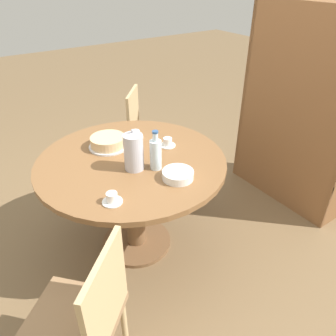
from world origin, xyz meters
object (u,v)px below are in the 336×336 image
Objects in this scene: chair_b at (148,134)px; cup_b at (136,135)px; coffee_pot at (134,151)px; water_bottle at (156,154)px; cake_main at (108,142)px; cup_a at (112,199)px; bookshelf at (296,115)px; chair_a at (83,318)px; cup_c at (168,143)px.

cup_b is (0.52, -0.41, 0.31)m from chair_b.
coffee_pot is 1.05× the size of water_bottle.
cup_b is (-0.36, 0.21, -0.10)m from coffee_pot.
cake_main is 0.64m from cup_a.
cake_main is 2.42× the size of cup_a.
bookshelf is at bearing -97.03° from chair_b.
cake_main is (-0.94, 0.61, 0.33)m from chair_a.
coffee_pot reaches higher than chair_a.
water_bottle reaches higher than chair_a.
cup_a is 0.71m from cup_c.
cup_b is at bearing -177.16° from chair_b.
cup_c is at bearing 173.83° from chair_a.
chair_a is 7.90× the size of cup_b.
chair_b is 1.33m from bookshelf.
cup_b is (-0.96, 0.83, 0.31)m from chair_a.
water_bottle is 2.30× the size of cup_c.
chair_b reaches higher than cake_main.
bookshelf is (-0.51, 2.10, 0.32)m from chair_a.
coffee_pot is 2.41× the size of cup_c.
bookshelf is (0.96, 0.86, 0.32)m from chair_b.
water_bottle is at bearing 89.77° from bookshelf.
cake_main is at bearing 156.38° from cup_a.
water_bottle is at bearing 57.28° from coffee_pot.
chair_b reaches higher than cup_a.
chair_a is 1.24m from cup_c.
coffee_pot is at bearing -30.37° from cup_b.
cup_a is at bearing -38.87° from cup_b.
cake_main is 2.42× the size of cup_c.
bookshelf is 1.16m from cup_c.
water_bottle is 0.95× the size of cake_main.
chair_a is 7.90× the size of cup_c.
water_bottle is at bearing 172.15° from chair_a.
bookshelf is 6.36× the size of water_bottle.
chair_b is 3.44× the size of water_bottle.
bookshelf reaches higher than cake_main.
coffee_pot reaches higher than cup_b.
cup_c is (-0.37, 0.61, 0.00)m from cup_a.
chair_a is 0.54× the size of bookshelf.
cup_b is at bearing 93.28° from cake_main.
cup_c is (0.23, 0.13, 0.00)m from cup_b.
cup_a is at bearing -177.54° from chair_b.
chair_a is 0.95m from coffee_pot.
water_bottle is at bearing -48.09° from cup_c.
bookshelf is 1.49m from coffee_pot.
cake_main is at bearing -86.72° from cup_b.
chair_a is at bearing -44.60° from cup_a.
coffee_pot is at bearing -174.12° from chair_b.
coffee_pot is (-0.08, -1.48, 0.09)m from bookshelf.
coffee_pot is at bearing -179.52° from chair_a.
bookshelf is at bearing 74.03° from cake_main.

